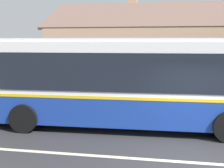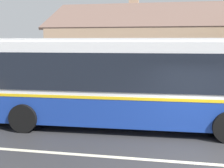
# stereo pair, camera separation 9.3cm
# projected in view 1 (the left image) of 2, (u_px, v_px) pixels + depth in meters

# --- Properties ---
(ground_plane) EXTENTS (300.00, 300.00, 0.00)m
(ground_plane) POSITION_uv_depth(u_px,v_px,m) (203.00, 163.00, 7.29)
(ground_plane) COLOR #2D2D30
(sidewalk_far) EXTENTS (60.00, 3.00, 0.15)m
(sidewalk_far) POSITION_uv_depth(u_px,v_px,m) (184.00, 107.00, 13.12)
(sidewalk_far) COLOR #ADAAA3
(sidewalk_far) RESTS_ON ground
(lane_divider_stripe) EXTENTS (60.00, 0.16, 0.01)m
(lane_divider_stripe) POSITION_uv_depth(u_px,v_px,m) (203.00, 163.00, 7.29)
(lane_divider_stripe) COLOR beige
(lane_divider_stripe) RESTS_ON ground
(community_building) EXTENTS (22.56, 9.07, 6.88)m
(community_building) POSITION_uv_depth(u_px,v_px,m) (216.00, 56.00, 19.78)
(community_building) COLOR tan
(community_building) RESTS_ON ground
(transit_bus) EXTENTS (11.75, 3.00, 3.24)m
(transit_bus) POSITION_uv_depth(u_px,v_px,m) (120.00, 80.00, 10.29)
(transit_bus) COLOR navy
(transit_bus) RESTS_ON ground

